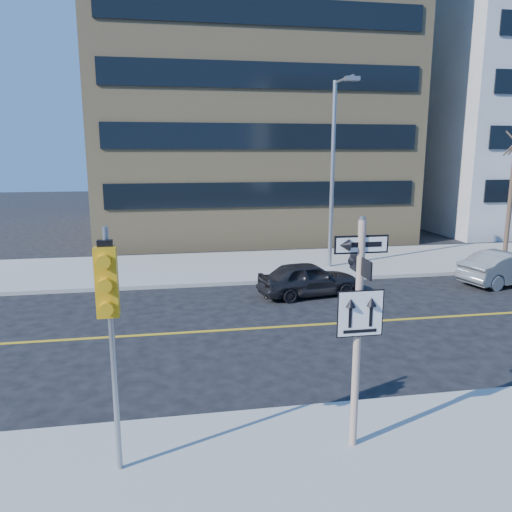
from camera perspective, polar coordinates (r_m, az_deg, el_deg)
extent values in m
plane|color=black|center=(11.73, 6.49, -14.69)|extent=(120.00, 120.00, 0.00)
cylinder|color=silver|center=(8.71, 11.50, -9.10)|extent=(0.13, 0.13, 4.00)
cylinder|color=gray|center=(8.21, 12.08, 4.25)|extent=(0.10, 0.10, 0.06)
cube|color=black|center=(8.28, 11.95, 1.30)|extent=(0.92, 0.03, 0.30)
cube|color=black|center=(8.35, 11.85, -1.06)|extent=(0.03, 0.92, 0.30)
cube|color=white|center=(8.48, 11.83, -6.46)|extent=(0.80, 0.03, 0.80)
cylinder|color=gray|center=(8.20, -16.03, -10.67)|extent=(0.09, 0.09, 4.00)
cube|color=gold|center=(7.64, -16.69, -2.89)|extent=(0.32, 0.22, 1.05)
sphere|color=#8C0705|center=(7.45, -16.95, -0.52)|extent=(0.17, 0.17, 0.17)
sphere|color=black|center=(7.53, -16.79, -3.12)|extent=(0.17, 0.17, 0.17)
sphere|color=black|center=(7.62, -16.63, -5.67)|extent=(0.17, 0.17, 0.17)
imported|color=black|center=(18.47, 6.00, -2.60)|extent=(2.10, 3.94, 1.27)
imported|color=slate|center=(22.34, 26.79, -1.21)|extent=(2.31, 4.28, 1.34)
cylinder|color=gray|center=(22.23, 8.71, 8.94)|extent=(0.18, 0.18, 8.00)
cylinder|color=gray|center=(21.44, 9.95, 19.25)|extent=(0.10, 2.20, 0.10)
cube|color=gray|center=(20.49, 10.93, 19.29)|extent=(0.55, 0.30, 0.16)
cylinder|color=#382B21|center=(26.80, 27.08, 5.91)|extent=(0.22, 0.22, 5.80)
cube|color=tan|center=(35.61, -1.80, 17.94)|extent=(18.00, 18.00, 18.00)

